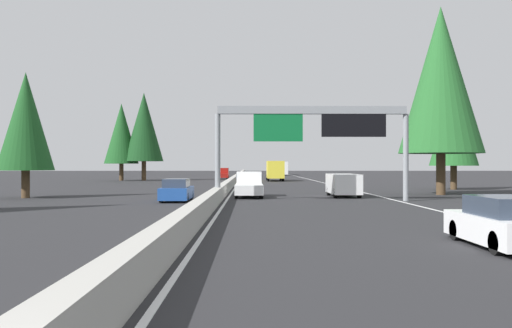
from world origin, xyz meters
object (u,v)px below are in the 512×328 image
(bus_distant_a, at_px, (281,168))
(conifer_left_far, at_px, (121,134))
(conifer_left_near, at_px, (26,121))
(conifer_left_mid, at_px, (144,127))
(sign_gantry_overhead, at_px, (315,126))
(minivan_far_left, at_px, (343,184))
(box_truck_far_right, at_px, (275,170))
(oncoming_far, at_px, (177,191))
(sedan_distant_b, at_px, (503,223))
(pickup_near_center, at_px, (249,184))
(conifer_right_near, at_px, (441,80))
(oncoming_near, at_px, (223,174))
(conifer_right_mid, at_px, (454,124))

(bus_distant_a, distance_m, conifer_left_far, 52.79)
(conifer_left_near, distance_m, conifer_left_mid, 43.52)
(sign_gantry_overhead, relative_size, bus_distant_a, 1.10)
(minivan_far_left, bearing_deg, box_truck_far_right, 4.65)
(sign_gantry_overhead, distance_m, oncoming_far, 9.97)
(minivan_far_left, bearing_deg, bus_distant_a, -0.19)
(sedan_distant_b, relative_size, minivan_far_left, 0.88)
(minivan_far_left, xyz_separation_m, pickup_near_center, (0.04, 7.02, -0.04))
(sedan_distant_b, bearing_deg, conifer_left_far, 21.90)
(bus_distant_a, height_order, conifer_right_near, conifer_right_near)
(oncoming_far, height_order, conifer_left_near, conifer_left_near)
(sign_gantry_overhead, relative_size, box_truck_far_right, 1.49)
(oncoming_near, relative_size, conifer_left_near, 0.62)
(box_truck_far_right, distance_m, bus_distant_a, 47.07)
(pickup_near_center, bearing_deg, conifer_right_mid, -59.36)
(pickup_near_center, height_order, conifer_right_near, conifer_right_near)
(minivan_far_left, relative_size, bus_distant_a, 0.43)
(sedan_distant_b, bearing_deg, conifer_right_mid, -18.69)
(minivan_far_left, height_order, conifer_right_near, conifer_right_near)
(bus_distant_a, relative_size, oncoming_far, 2.61)
(bus_distant_a, bearing_deg, conifer_left_near, 165.25)
(minivan_far_left, height_order, oncoming_far, minivan_far_left)
(sedan_distant_b, relative_size, box_truck_far_right, 0.52)
(minivan_far_left, xyz_separation_m, conifer_left_near, (-1.35, 23.05, 4.53))
(conifer_left_near, bearing_deg, oncoming_near, -12.21)
(pickup_near_center, distance_m, oncoming_near, 51.67)
(conifer_right_near, bearing_deg, oncoming_near, 21.97)
(sign_gantry_overhead, relative_size, oncoming_far, 2.88)
(minivan_far_left, xyz_separation_m, conifer_right_mid, (11.71, -12.68, 5.39))
(box_truck_far_right, distance_m, oncoming_near, 13.93)
(sedan_distant_b, relative_size, pickup_near_center, 0.79)
(pickup_near_center, height_order, conifer_right_mid, conifer_right_mid)
(sign_gantry_overhead, relative_size, conifer_left_near, 1.40)
(box_truck_far_right, distance_m, pickup_near_center, 40.50)
(box_truck_far_right, height_order, oncoming_near, box_truck_far_right)
(conifer_left_near, xyz_separation_m, conifer_left_mid, (43.44, 0.10, 2.65))
(oncoming_far, bearing_deg, oncoming_near, 179.86)
(sedan_distant_b, relative_size, oncoming_far, 1.00)
(bus_distant_a, bearing_deg, oncoming_far, 172.56)
(box_truck_far_right, bearing_deg, conifer_left_near, 154.65)
(conifer_left_near, height_order, conifer_left_far, conifer_left_far)
(minivan_far_left, height_order, bus_distant_a, bus_distant_a)
(sedan_distant_b, xyz_separation_m, oncoming_far, (19.95, 12.08, 0.00))
(sedan_distant_b, height_order, conifer_right_near, conifer_right_near)
(conifer_right_mid, xyz_separation_m, conifer_left_near, (-13.06, 35.73, -0.86))
(oncoming_far, xyz_separation_m, conifer_left_near, (3.49, 11.30, 4.80))
(sedan_distant_b, height_order, pickup_near_center, pickup_near_center)
(conifer_right_mid, relative_size, conifer_left_far, 0.89)
(oncoming_far, distance_m, conifer_right_near, 22.83)
(conifer_right_near, bearing_deg, conifer_left_mid, 38.32)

